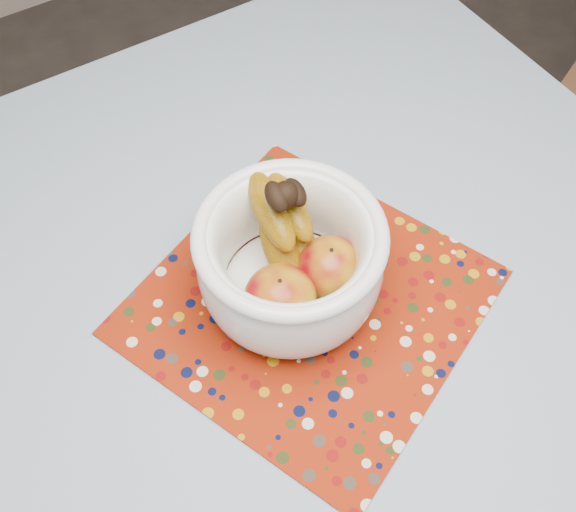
{
  "coord_description": "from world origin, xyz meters",
  "views": [
    {
      "loc": [
        -0.21,
        -0.33,
        1.56
      ],
      "look_at": [
        0.04,
        0.07,
        0.85
      ],
      "focal_mm": 42.0,
      "sensor_mm": 36.0,
      "label": 1
    }
  ],
  "objects": [
    {
      "name": "table",
      "position": [
        0.0,
        0.0,
        0.67
      ],
      "size": [
        1.2,
        1.2,
        0.75
      ],
      "color": "brown",
      "rests_on": "ground"
    },
    {
      "name": "tablecloth",
      "position": [
        0.0,
        0.0,
        0.76
      ],
      "size": [
        1.32,
        1.32,
        0.01
      ],
      "primitive_type": "cube",
      "color": "slate",
      "rests_on": "table"
    },
    {
      "name": "placemat",
      "position": [
        0.05,
        0.05,
        0.76
      ],
      "size": [
        0.54,
        0.54,
        0.0
      ],
      "primitive_type": "cube",
      "rotation": [
        0.0,
        0.0,
        0.39
      ],
      "color": "maroon",
      "rests_on": "tablecloth"
    },
    {
      "name": "fruit_bowl",
      "position": [
        0.04,
        0.07,
        0.85
      ],
      "size": [
        0.24,
        0.24,
        0.19
      ],
      "color": "white",
      "rests_on": "placemat"
    }
  ]
}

